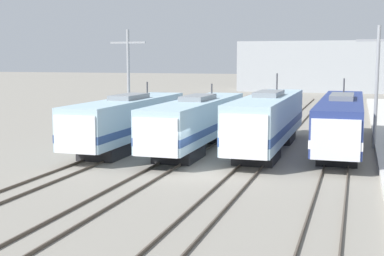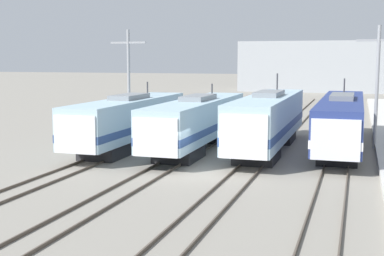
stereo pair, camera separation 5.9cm
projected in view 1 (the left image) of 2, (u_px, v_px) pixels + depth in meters
name	position (u px, v px, depth m)	size (l,w,h in m)	color
ground_plane	(200.00, 173.00, 31.28)	(400.00, 400.00, 0.00)	gray
rail_pair_far_left	(84.00, 165.00, 33.50)	(1.50, 120.00, 0.15)	#4C4238
rail_pair_center_left	(160.00, 170.00, 32.01)	(1.51, 120.00, 0.15)	#4C4238
rail_pair_center_right	(242.00, 175.00, 30.53)	(1.51, 120.00, 0.15)	#4C4238
rail_pair_far_right	(333.00, 181.00, 29.04)	(1.50, 120.00, 0.15)	#4C4238
locomotive_far_left	(127.00, 121.00, 39.39)	(3.09, 16.31, 4.83)	#232326
locomotive_center_left	(196.00, 122.00, 38.97)	(3.08, 17.50, 4.69)	#232326
locomotive_center_right	(267.00, 121.00, 38.33)	(3.10, 17.75, 5.52)	#232326
locomotive_far_right	(341.00, 122.00, 39.00)	(3.01, 20.01, 5.08)	black
catenary_tower_left	(128.00, 79.00, 45.25)	(3.17, 0.25, 9.10)	gray
catenary_tower_right	(377.00, 82.00, 39.37)	(3.17, 0.25, 9.10)	gray
depot_building	(344.00, 66.00, 109.60)	(41.62, 15.22, 10.13)	#9EA3A8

